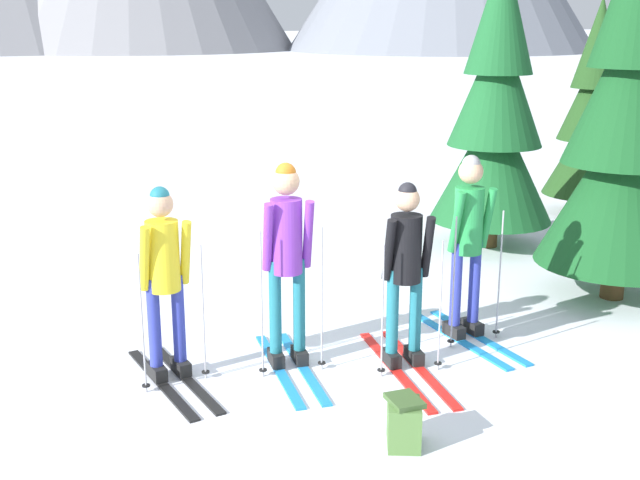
{
  "coord_description": "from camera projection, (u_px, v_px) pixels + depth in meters",
  "views": [
    {
      "loc": [
        -2.39,
        -6.27,
        3.05
      ],
      "look_at": [
        0.13,
        0.55,
        1.05
      ],
      "focal_mm": 45.23,
      "sensor_mm": 36.0,
      "label": 1
    }
  ],
  "objects": [
    {
      "name": "pine_tree_near",
      "position": [
        496.0,
        115.0,
        10.7
      ],
      "size": [
        1.65,
        1.65,
        3.98
      ],
      "color": "#51381E",
      "rests_on": "ground"
    },
    {
      "name": "skier_in_yellow",
      "position": [
        164.0,
        276.0,
        6.84
      ],
      "size": [
        0.6,
        1.61,
        1.71
      ],
      "color": "black",
      "rests_on": "ground"
    },
    {
      "name": "pine_tree_far",
      "position": [
        629.0,
        123.0,
        8.61
      ],
      "size": [
        1.79,
        1.79,
        4.32
      ],
      "color": "#51381E",
      "rests_on": "ground"
    },
    {
      "name": "skier_in_green",
      "position": [
        468.0,
        238.0,
        7.75
      ],
      "size": [
        0.61,
        1.58,
        1.82
      ],
      "color": "#1E84D1",
      "rests_on": "ground"
    },
    {
      "name": "skier_in_black",
      "position": [
        406.0,
        269.0,
        7.1
      ],
      "size": [
        0.61,
        1.77,
        1.7
      ],
      "color": "red",
      "rests_on": "ground"
    },
    {
      "name": "backpack_on_snow_front",
      "position": [
        404.0,
        422.0,
        5.92
      ],
      "size": [
        0.35,
        0.39,
        0.38
      ],
      "color": "#4C7238",
      "rests_on": "ground"
    },
    {
      "name": "skier_in_purple",
      "position": [
        287.0,
        255.0,
        7.07
      ],
      "size": [
        0.61,
        1.62,
        1.87
      ],
      "color": "#1E84D1",
      "rests_on": "ground"
    },
    {
      "name": "pine_tree_mid",
      "position": [
        593.0,
        117.0,
        12.66
      ],
      "size": [
        1.41,
        1.41,
        3.4
      ],
      "color": "#51381E",
      "rests_on": "ground"
    },
    {
      "name": "ground_plane",
      "position": [
        328.0,
        368.0,
        7.28
      ],
      "size": [
        400.0,
        400.0,
        0.0
      ],
      "primitive_type": "plane",
      "color": "white"
    }
  ]
}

